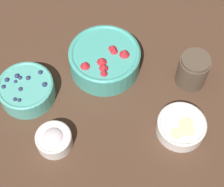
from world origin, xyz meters
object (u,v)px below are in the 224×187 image
at_px(bowl_blueberries, 26,89).
at_px(bowl_bananas, 181,126).
at_px(bowl_strawberries, 105,59).
at_px(jar_chocolate, 192,71).
at_px(bowl_cream, 54,139).

bearing_deg(bowl_blueberries, bowl_bananas, 15.99).
relative_size(bowl_strawberries, jar_chocolate, 1.96).
height_order(bowl_blueberries, bowl_cream, bowl_blueberries).
xyz_separation_m(bowl_strawberries, bowl_blueberries, (-0.14, -0.20, -0.01)).
bearing_deg(jar_chocolate, bowl_strawberries, -159.55).
bearing_deg(bowl_bananas, jar_chocolate, 105.61).
distance_m(bowl_strawberries, bowl_bananas, 0.30).
bearing_deg(bowl_strawberries, bowl_cream, -87.40).
relative_size(bowl_strawberries, bowl_cream, 2.19).
bearing_deg(bowl_bananas, bowl_cream, -142.97).
height_order(bowl_cream, jar_chocolate, jar_chocolate).
height_order(bowl_blueberries, jar_chocolate, jar_chocolate).
distance_m(bowl_blueberries, bowl_cream, 0.18).
distance_m(bowl_blueberries, bowl_bananas, 0.45).
height_order(bowl_strawberries, bowl_cream, bowl_strawberries).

